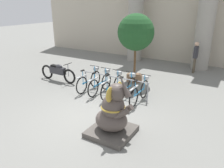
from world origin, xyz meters
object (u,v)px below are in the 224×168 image
(bicycle_1, at_px, (100,83))
(bicycle_4, at_px, (140,92))
(bicycle_2, at_px, (113,86))
(person_pedestrian, at_px, (196,55))
(bicycle_3, at_px, (126,88))
(elephant_statue, at_px, (113,115))
(motorcycle, at_px, (58,72))
(bicycle_0, at_px, (89,81))
(potted_tree, at_px, (136,34))

(bicycle_1, relative_size, bicycle_4, 1.00)
(bicycle_2, xyz_separation_m, person_pedestrian, (2.12, 4.87, 0.56))
(bicycle_2, distance_m, bicycle_3, 0.59)
(elephant_statue, bearing_deg, person_pedestrian, 84.40)
(motorcycle, bearing_deg, person_pedestrian, 41.89)
(bicycle_1, bearing_deg, bicycle_0, 177.08)
(bicycle_2, xyz_separation_m, motorcycle, (-3.10, 0.19, 0.05))
(bicycle_0, xyz_separation_m, elephant_statue, (2.58, -2.41, 0.20))
(motorcycle, bearing_deg, bicycle_0, -4.43)
(bicycle_2, bearing_deg, motorcycle, 176.58)
(bicycle_1, xyz_separation_m, bicycle_3, (1.17, 0.05, 0.00))
(bicycle_0, relative_size, elephant_statue, 0.92)
(bicycle_0, height_order, potted_tree, potted_tree)
(bicycle_0, distance_m, bicycle_3, 1.75)
(bicycle_3, bearing_deg, motorcycle, 177.95)
(bicycle_3, bearing_deg, potted_tree, 106.83)
(bicycle_4, bearing_deg, person_pedestrian, 78.94)
(person_pedestrian, bearing_deg, elephant_statue, -95.60)
(elephant_statue, distance_m, motorcycle, 5.19)
(bicycle_2, bearing_deg, elephant_statue, -59.19)
(person_pedestrian, bearing_deg, motorcycle, -138.11)
(elephant_statue, xyz_separation_m, potted_tree, (-1.43, 4.40, 1.58))
(bicycle_0, distance_m, bicycle_2, 1.17)
(bicycle_4, bearing_deg, elephant_statue, -84.09)
(motorcycle, height_order, person_pedestrian, person_pedestrian)
(bicycle_4, distance_m, person_pedestrian, 5.01)
(bicycle_0, xyz_separation_m, person_pedestrian, (3.29, 4.84, 0.56))
(bicycle_0, relative_size, bicycle_4, 1.00)
(bicycle_0, height_order, bicycle_1, same)
(elephant_statue, height_order, motorcycle, elephant_statue)
(bicycle_0, height_order, person_pedestrian, person_pedestrian)
(bicycle_4, distance_m, potted_tree, 2.96)
(motorcycle, bearing_deg, bicycle_2, -3.42)
(bicycle_0, bearing_deg, bicycle_1, -2.92)
(bicycle_1, distance_m, person_pedestrian, 5.60)
(bicycle_0, xyz_separation_m, bicycle_1, (0.58, -0.03, 0.00))
(bicycle_3, height_order, potted_tree, potted_tree)
(bicycle_1, height_order, motorcycle, bicycle_1)
(bicycle_3, xyz_separation_m, elephant_statue, (0.83, -2.42, 0.20))
(person_pedestrian, bearing_deg, bicycle_1, -119.10)
(elephant_statue, relative_size, motorcycle, 0.86)
(bicycle_2, bearing_deg, bicycle_0, 178.26)
(person_pedestrian, relative_size, potted_tree, 0.53)
(person_pedestrian, distance_m, potted_tree, 3.76)
(bicycle_1, distance_m, potted_tree, 2.76)
(bicycle_2, xyz_separation_m, bicycle_3, (0.58, 0.05, 0.00))
(bicycle_1, relative_size, potted_tree, 0.54)
(bicycle_0, xyz_separation_m, bicycle_2, (1.17, -0.04, 0.00))
(elephant_statue, relative_size, person_pedestrian, 1.11)
(bicycle_1, xyz_separation_m, person_pedestrian, (2.71, 4.87, 0.56))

